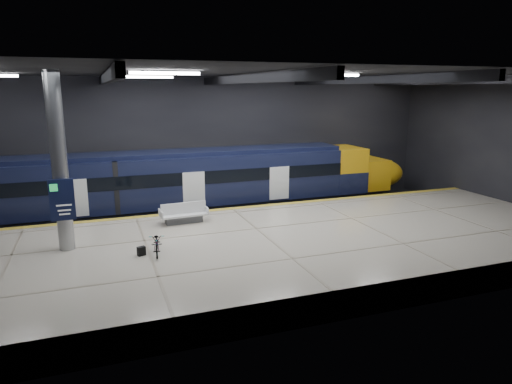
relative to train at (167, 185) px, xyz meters
name	(u,v)px	position (x,y,z in m)	size (l,w,h in m)	color
ground	(250,244)	(2.97, -5.50, -2.06)	(30.00, 30.00, 0.00)	black
room_shell	(249,125)	(2.97, -5.49, 3.66)	(30.10, 16.10, 8.05)	black
platform	(269,250)	(2.97, -8.00, -1.51)	(30.00, 11.00, 1.10)	#C0B5A2
safety_strip	(233,208)	(2.97, -2.75, -0.95)	(30.00, 0.40, 0.01)	gold
rails	(219,214)	(2.97, 0.00, -1.98)	(30.00, 1.52, 0.16)	gray
train	(167,185)	(0.00, 0.00, 0.00)	(29.40, 2.84, 3.79)	black
bench	(184,216)	(0.04, -4.46, -0.61)	(2.27, 1.04, 0.98)	#595B60
bicycle	(157,243)	(-1.73, -8.26, -0.53)	(0.57, 1.63, 0.85)	#99999E
pannier_bag	(141,251)	(-2.33, -8.26, -0.78)	(0.30, 0.18, 0.35)	black
info_column	(60,165)	(-5.03, -6.52, 2.40)	(0.90, 0.78, 6.90)	#9EA0A5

